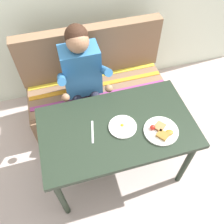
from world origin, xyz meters
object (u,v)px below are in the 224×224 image
at_px(knife, 93,132).
at_px(table, 117,132).
at_px(plate_breakfast, 161,131).
at_px(couch, 97,91).
at_px(person, 83,77).
at_px(plate_eggs, 123,127).

bearing_deg(knife, table, 11.92).
distance_m(plate_breakfast, knife, 0.52).
height_order(couch, plate_breakfast, couch).
relative_size(table, couch, 0.83).
distance_m(couch, knife, 0.89).
height_order(couch, person, person).
relative_size(couch, plate_breakfast, 5.49).
bearing_deg(plate_breakfast, plate_eggs, 155.98).
relative_size(couch, person, 1.19).
relative_size(person, knife, 6.06).
relative_size(plate_breakfast, plate_eggs, 1.22).
distance_m(table, plate_eggs, 0.10).
height_order(plate_breakfast, knife, plate_breakfast).
height_order(plate_eggs, knife, plate_eggs).
relative_size(plate_breakfast, knife, 1.31).
relative_size(person, plate_breakfast, 4.62).
xyz_separation_m(table, plate_breakfast, (0.30, -0.14, 0.09)).
bearing_deg(knife, person, 97.16).
height_order(table, knife, knife).
bearing_deg(plate_breakfast, knife, 164.23).
xyz_separation_m(person, knife, (-0.05, -0.59, -0.01)).
distance_m(table, knife, 0.21).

